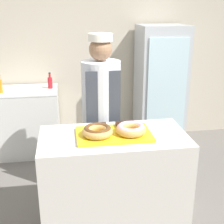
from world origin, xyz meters
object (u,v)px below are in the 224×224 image
(serving_tray, at_px, (114,134))
(bottle_red, at_px, (50,82))
(chest_freezer, at_px, (25,121))
(donut_light_glaze, at_px, (131,129))
(brownie_back_right, at_px, (122,125))
(beverage_fridge, at_px, (160,87))
(brownie_back_left, at_px, (101,126))
(bottle_orange, at_px, (0,86))
(donut_chocolate_glaze, at_px, (98,131))
(baker_person, at_px, (101,114))

(serving_tray, xyz_separation_m, bottle_red, (-0.60, 1.78, 0.05))
(chest_freezer, bearing_deg, donut_light_glaze, -58.11)
(brownie_back_right, relative_size, beverage_fridge, 0.06)
(bottle_red, bearing_deg, brownie_back_left, -73.00)
(beverage_fridge, height_order, chest_freezer, beverage_fridge)
(bottle_orange, bearing_deg, donut_chocolate_glaze, -57.19)
(donut_light_glaze, height_order, chest_freezer, donut_light_glaze)
(serving_tray, xyz_separation_m, beverage_fridge, (0.95, 1.75, -0.08))
(brownie_back_right, relative_size, chest_freezer, 0.11)
(brownie_back_right, xyz_separation_m, baker_person, (-0.13, 0.48, -0.06))
(donut_light_glaze, distance_m, bottle_red, 1.96)
(brownie_back_right, distance_m, baker_person, 0.50)
(serving_tray, relative_size, brownie_back_right, 6.42)
(baker_person, xyz_separation_m, beverage_fridge, (0.98, 1.12, -0.04))
(beverage_fridge, relative_size, chest_freezer, 1.88)
(donut_chocolate_glaze, height_order, chest_freezer, donut_chocolate_glaze)
(brownie_back_left, bearing_deg, baker_person, 82.89)
(donut_light_glaze, relative_size, chest_freezer, 0.28)
(serving_tray, height_order, bottle_red, bottle_red)
(serving_tray, distance_m, brownie_back_left, 0.17)
(serving_tray, height_order, donut_light_glaze, donut_light_glaze)
(serving_tray, relative_size, donut_chocolate_glaze, 2.45)
(brownie_back_left, height_order, bottle_red, bottle_red)
(donut_chocolate_glaze, bearing_deg, bottle_orange, 122.81)
(beverage_fridge, bearing_deg, donut_chocolate_glaze, -121.55)
(donut_light_glaze, height_order, bottle_red, bottle_red)
(chest_freezer, xyz_separation_m, bottle_red, (0.37, 0.03, 0.54))
(bottle_red, bearing_deg, chest_freezer, -175.05)
(beverage_fridge, height_order, bottle_orange, beverage_fridge)
(serving_tray, relative_size, beverage_fridge, 0.37)
(serving_tray, distance_m, donut_light_glaze, 0.16)
(donut_light_glaze, relative_size, brownie_back_left, 2.62)
(donut_chocolate_glaze, xyz_separation_m, donut_light_glaze, (0.29, 0.00, 0.00))
(brownie_back_left, bearing_deg, brownie_back_right, 0.00)
(donut_chocolate_glaze, bearing_deg, chest_freezer, 114.80)
(donut_chocolate_glaze, height_order, bottle_orange, bottle_orange)
(baker_person, distance_m, chest_freezer, 1.54)
(beverage_fridge, bearing_deg, serving_tray, -118.54)
(brownie_back_left, distance_m, baker_person, 0.49)
(beverage_fridge, bearing_deg, brownie_back_right, -118.05)
(baker_person, bearing_deg, bottle_orange, 139.37)
(brownie_back_left, distance_m, brownie_back_right, 0.19)
(donut_chocolate_glaze, xyz_separation_m, bottle_red, (-0.45, 1.82, -0.01))
(donut_light_glaze, distance_m, brownie_back_left, 0.29)
(beverage_fridge, relative_size, bottle_orange, 7.16)
(serving_tray, relative_size, baker_person, 0.37)
(donut_light_glaze, bearing_deg, brownie_back_left, 143.84)
(beverage_fridge, height_order, bottle_red, beverage_fridge)
(brownie_back_right, distance_m, bottle_red, 1.78)
(donut_chocolate_glaze, distance_m, donut_light_glaze, 0.29)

